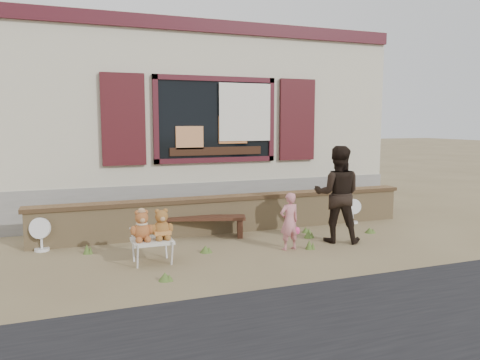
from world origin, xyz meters
name	(u,v)px	position (x,y,z in m)	size (l,w,h in m)	color
ground	(253,244)	(0.00, 0.00, 0.00)	(80.00, 80.00, 0.00)	brown
shopfront	(185,122)	(0.00, 4.49, 2.00)	(8.04, 5.13, 4.00)	#AAA389
brick_wall	(232,213)	(0.00, 1.00, 0.34)	(7.10, 0.36, 0.67)	tan
bench	(203,222)	(-0.63, 0.74, 0.27)	(1.48, 0.74, 0.37)	#371E13
folding_chair	(152,242)	(-1.73, -0.45, 0.31)	(0.57, 0.50, 0.35)	beige
teddy_bear_left	(142,225)	(-1.87, -0.45, 0.57)	(0.32, 0.28, 0.44)	brown
teddy_bear_right	(162,223)	(-1.59, -0.45, 0.57)	(0.32, 0.28, 0.44)	brown
child	(289,221)	(0.41, -0.50, 0.46)	(0.33, 0.22, 0.91)	#D78089
adult	(338,194)	(1.39, -0.32, 0.81)	(0.79, 0.61, 1.62)	black
fan_left	(41,234)	(-3.24, 0.80, 0.27)	(0.34, 0.23, 0.54)	white
fan_right	(353,211)	(2.48, 0.80, 0.25)	(0.32, 0.21, 0.50)	white
grass_tufts	(259,244)	(0.02, -0.22, 0.06)	(5.03, 1.83, 0.15)	#4A6528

